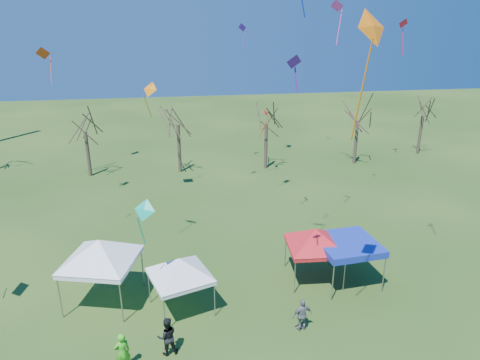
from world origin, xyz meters
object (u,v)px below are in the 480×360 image
object	(u,v)px
tree_1	(83,115)
person_green	(122,352)
tree_4	(359,104)
tree_5	(425,102)
person_dark	(167,336)
tent_white_mid	(179,262)
tent_blue	(347,245)
tent_white_west	(99,244)
tree_2	(177,107)
person_grey	(302,315)
tent_red	(315,232)
tree_3	(267,107)

from	to	relation	value
tree_1	person_green	bearing A→B (deg)	-78.73
tree_1	tree_4	world-z (taller)	tree_4
tree_5	person_dark	bearing A→B (deg)	-136.63
tent_white_mid	tent_blue	distance (m)	9.11
tree_4	tent_white_west	size ratio (longest dim) A/B	1.77
tree_5	tent_white_mid	distance (m)	35.59
tree_2	tree_4	xyz separation A→B (m)	(17.72, -0.38, -0.23)
tree_5	tree_2	bearing A→B (deg)	-176.30
person_dark	person_grey	xyz separation A→B (m)	(6.19, 0.46, -0.06)
tree_5	tent_red	bearing A→B (deg)	-132.11
tree_4	tent_white_west	xyz separation A→B (m)	(-22.38, -19.68, -2.75)
tree_3	tree_5	distance (m)	17.81
tree_2	person_green	size ratio (longest dim) A/B	4.53
person_green	tree_5	bearing A→B (deg)	-159.67
person_grey	tree_4	bearing A→B (deg)	-128.89
tree_5	person_dark	size ratio (longest dim) A/B	4.17
tent_blue	person_green	bearing A→B (deg)	-158.30
tent_red	person_dark	bearing A→B (deg)	-150.88
person_dark	person_green	xyz separation A→B (m)	(-1.82, -0.65, 0.01)
tree_1	person_green	distance (m)	26.28
person_dark	person_green	distance (m)	1.93
tent_red	person_grey	size ratio (longest dim) A/B	2.43
tree_1	tree_3	xyz separation A→B (m)	(16.80, -0.60, 0.29)
tent_white_west	person_green	world-z (taller)	tent_white_west
tree_5	person_green	distance (m)	40.07
tree_1	person_dark	size ratio (longest dim) A/B	4.22
tent_white_west	person_green	bearing A→B (deg)	-75.33
tree_4	person_green	distance (m)	32.86
tree_4	tent_red	bearing A→B (deg)	-119.72
person_dark	tree_5	bearing A→B (deg)	-143.88
tent_white_mid	tent_blue	world-z (taller)	tent_white_mid
tree_1	tree_3	distance (m)	16.81
tent_white_west	tent_blue	bearing A→B (deg)	-1.71
tent_white_west	person_grey	world-z (taller)	tent_white_west
tent_white_mid	tent_white_west	bearing A→B (deg)	160.39
tree_1	tree_4	size ratio (longest dim) A/B	0.96
tree_3	tent_red	size ratio (longest dim) A/B	1.96
tent_white_west	tent_blue	xyz separation A→B (m)	(12.90, -0.38, -1.03)
tree_3	tree_5	world-z (taller)	tree_3
tree_2	person_dark	bearing A→B (deg)	-93.59
tent_white_mid	tent_red	size ratio (longest dim) A/B	0.90
tree_1	tree_4	xyz separation A→B (m)	(26.12, -0.65, 0.27)
tree_2	person_grey	bearing A→B (deg)	-79.00
tree_5	person_grey	bearing A→B (deg)	-129.90
tent_red	tree_5	bearing A→B (deg)	47.89
tree_1	person_dark	bearing A→B (deg)	-74.45
tree_2	tree_5	size ratio (longest dim) A/B	1.10
tent_blue	person_dark	bearing A→B (deg)	-157.91
tree_3	person_dark	xyz separation A→B (m)	(-9.93, -24.07, -5.18)
tent_blue	person_grey	world-z (taller)	tent_blue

